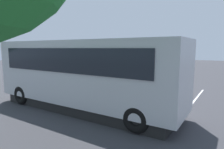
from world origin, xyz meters
The scene contains 14 objects.
ground_plane centered at (0.00, 0.00, 0.00)m, with size 80.00×80.00×0.00m, color #38383D.
tour_bus centered at (-1.05, 4.33, 1.64)m, with size 9.35×2.60×3.25m.
spectator_far_left centered at (-2.37, 1.48, 1.07)m, with size 0.57×0.31×1.78m.
spectator_left centered at (-1.43, 1.67, 1.02)m, with size 0.58×0.34×1.71m.
spectator_centre centered at (-0.24, 1.94, 1.02)m, with size 0.58×0.36×1.72m.
spectator_right centered at (0.88, 1.77, 1.04)m, with size 0.57×0.39×1.75m.
parked_motorcycle_silver centered at (-0.26, 2.43, 0.48)m, with size 2.05×0.58×0.99m.
stunt_motorcycle centered at (2.69, -2.01, 0.61)m, with size 1.95×0.95×1.23m.
traffic_cone centered at (-0.30, -2.59, 0.30)m, with size 0.34×0.34×0.63m.
bay_line_a centered at (-5.31, -1.16, 0.00)m, with size 0.11×4.54×0.01m.
bay_line_b centered at (-2.59, -1.16, 0.00)m, with size 0.11×3.70×0.01m.
bay_line_c centered at (0.13, -1.16, 0.00)m, with size 0.11×4.37×0.01m.
bay_line_d centered at (2.86, -1.16, 0.00)m, with size 0.11×3.98×0.01m.
bay_line_e centered at (5.58, -1.16, 0.00)m, with size 0.11×4.99×0.01m.
Camera 1 is at (-7.05, 11.28, 2.92)m, focal length 31.16 mm.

